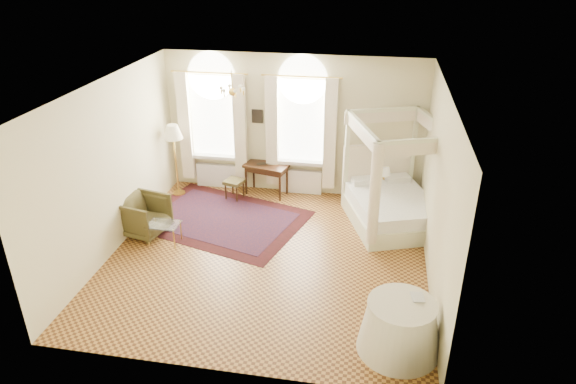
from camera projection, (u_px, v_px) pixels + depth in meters
name	position (u px, v px, depth m)	size (l,w,h in m)	color
ground	(268.00, 256.00, 9.92)	(6.00, 6.00, 0.00)	#AE7732
room_walls	(266.00, 162.00, 9.06)	(6.00, 6.00, 6.00)	beige
window_left	(214.00, 130.00, 12.12)	(1.62, 0.27, 3.29)	white
window_right	(301.00, 135.00, 11.79)	(1.62, 0.27, 3.29)	white
chandelier	(232.00, 91.00, 9.86)	(0.51, 0.45, 0.50)	gold
wall_pictures	(297.00, 117.00, 11.71)	(2.54, 0.03, 0.39)	black
canopy_bed	(393.00, 202.00, 10.86)	(2.31, 2.54, 2.29)	beige
nightstand	(382.00, 192.00, 11.85)	(0.39, 0.35, 0.56)	#361E0E
nightstand_lamp	(386.00, 172.00, 11.58)	(0.25, 0.25, 0.36)	gold
writing_desk	(266.00, 169.00, 12.13)	(1.11, 0.75, 0.76)	#361E0E
laptop	(263.00, 163.00, 12.14)	(0.30, 0.19, 0.02)	black
stool	(234.00, 183.00, 12.03)	(0.51, 0.51, 0.47)	#3F351B
armchair	(144.00, 216.00, 10.56)	(0.87, 0.90, 0.82)	#423A1C
coffee_table	(164.00, 226.00, 10.22)	(0.63, 0.45, 0.43)	white
floor_lamp	(173.00, 136.00, 11.78)	(0.45, 0.45, 1.73)	gold
oriental_rug	(222.00, 219.00, 11.25)	(4.01, 3.35, 0.01)	#3D0E11
side_table	(400.00, 327.00, 7.49)	(1.22, 1.22, 0.83)	beige
book	(412.00, 297.00, 7.42)	(0.18, 0.24, 0.02)	black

